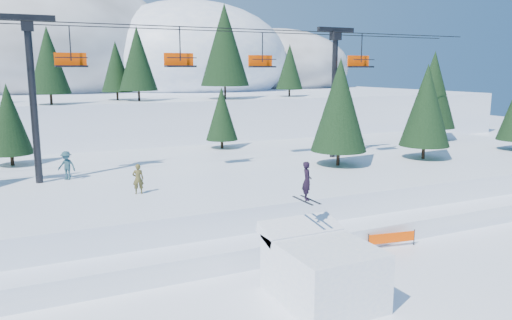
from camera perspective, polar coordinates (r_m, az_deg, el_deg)
name	(u,v)px	position (r m, az deg, el deg)	size (l,w,h in m)	color
ground	(309,315)	(20.72, 6.13, -17.20)	(160.00, 160.00, 0.00)	white
mid_shelf	(178,188)	(35.97, -8.87, -3.15)	(70.00, 22.00, 2.50)	white
berm	(232,240)	(27.07, -2.76, -9.11)	(70.00, 6.00, 1.10)	white
mountain_ridge	(49,69)	(89.09, -22.54, 9.61)	(119.00, 60.31, 26.46)	white
jump_kicker	(321,268)	(21.52, 7.49, -12.19)	(3.65, 4.97, 5.65)	white
chairlift	(183,73)	(35.21, -8.34, 9.84)	(46.35, 3.21, 10.28)	black
conifer_stand	(160,106)	(34.95, -10.93, 6.03)	(63.05, 16.17, 9.99)	black
distant_skiers	(100,168)	(33.19, -17.42, -0.84)	(33.69, 9.01, 1.87)	#1F3C38
banner_near	(392,238)	(28.35, 15.24, -8.59)	(2.82, 0.51, 0.90)	black
banner_far	(385,226)	(30.34, 14.48, -7.30)	(2.83, 0.49, 0.90)	black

